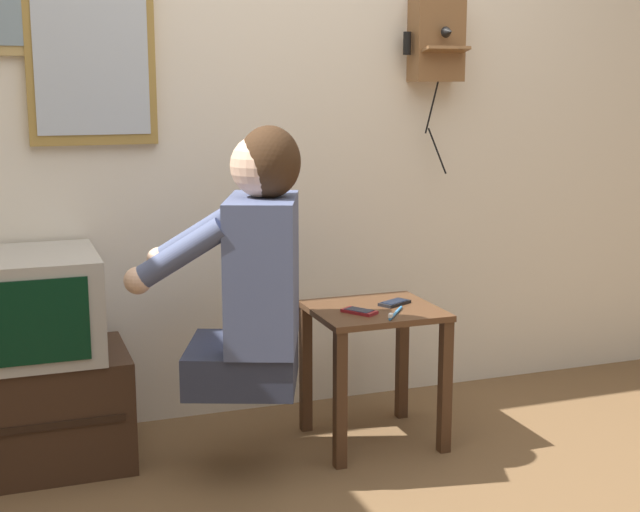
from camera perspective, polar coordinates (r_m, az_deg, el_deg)
wall_back at (r=3.52m, az=-4.22°, el=10.36°), size 6.80×0.05×2.55m
side_table at (r=3.28m, az=3.46°, el=-5.38°), size 0.45×0.41×0.51m
person at (r=2.94m, az=-4.25°, el=-0.81°), size 0.63×0.56×0.87m
tv_stand at (r=3.28m, az=-18.79°, el=-9.48°), size 0.75×0.44×0.40m
television at (r=3.19m, az=-19.34°, el=-3.08°), size 0.60×0.49×0.35m
wall_phone_antique at (r=3.71m, az=7.47°, el=13.68°), size 0.25×0.18×0.76m
wall_mirror at (r=3.36m, az=-14.50°, el=13.35°), size 0.45×0.03×0.76m
cell_phone_held at (r=3.17m, az=2.54°, el=-3.56°), size 0.12×0.14×0.01m
cell_phone_spare at (r=3.30m, az=4.79°, el=-3.00°), size 0.14×0.11×0.01m
toothbrush at (r=3.14m, az=4.81°, el=-3.68°), size 0.12×0.15×0.02m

